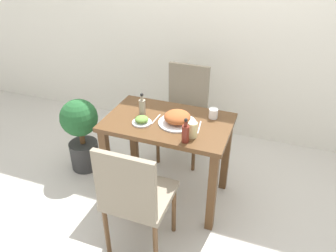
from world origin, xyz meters
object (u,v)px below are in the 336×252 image
(sauce_bottle, at_px, (142,106))
(juice_glass, at_px, (193,130))
(potted_plant_left, at_px, (81,131))
(chair_far, at_px, (185,107))
(drink_cup, at_px, (213,113))
(side_plate, at_px, (142,120))
(food_plate, at_px, (177,118))
(chair_near, at_px, (135,196))
(condiment_bottle, at_px, (185,133))

(sauce_bottle, bearing_deg, juice_glass, -20.79)
(sauce_bottle, xyz_separation_m, potted_plant_left, (-0.66, 0.06, -0.40))
(chair_far, distance_m, drink_cup, 0.67)
(juice_glass, bearing_deg, side_plate, 173.52)
(drink_cup, relative_size, juice_glass, 0.69)
(chair_far, distance_m, side_plate, 0.80)
(sauce_bottle, height_order, potted_plant_left, sauce_bottle)
(side_plate, bearing_deg, potted_plant_left, 165.02)
(chair_far, distance_m, potted_plant_left, 1.00)
(chair_far, xyz_separation_m, potted_plant_left, (-0.82, -0.56, -0.12))
(drink_cup, bearing_deg, side_plate, -151.22)
(chair_far, relative_size, side_plate, 6.22)
(sauce_bottle, distance_m, potted_plant_left, 0.78)
(sauce_bottle, bearing_deg, potted_plant_left, 174.65)
(food_plate, xyz_separation_m, side_plate, (-0.25, -0.09, -0.02))
(chair_near, xyz_separation_m, chair_far, (-0.07, 1.28, 0.00))
(chair_far, bearing_deg, potted_plant_left, -145.38)
(juice_glass, bearing_deg, drink_cup, 76.78)
(food_plate, bearing_deg, chair_far, 102.62)
(chair_far, distance_m, food_plate, 0.73)
(drink_cup, distance_m, potted_plant_left, 1.26)
(sauce_bottle, bearing_deg, side_plate, -68.31)
(chair_near, distance_m, food_plate, 0.67)
(chair_far, bearing_deg, side_plate, -97.76)
(drink_cup, bearing_deg, juice_glass, -103.22)
(juice_glass, bearing_deg, potted_plant_left, 168.07)
(chair_far, xyz_separation_m, sauce_bottle, (-0.15, -0.63, 0.29))
(sauce_bottle, bearing_deg, chair_far, 76.16)
(chair_near, relative_size, food_plate, 3.20)
(juice_glass, xyz_separation_m, condiment_bottle, (-0.03, -0.08, 0.01))
(chair_near, height_order, drink_cup, chair_near)
(juice_glass, bearing_deg, chair_far, 111.07)
(chair_near, relative_size, potted_plant_left, 1.28)
(side_plate, distance_m, potted_plant_left, 0.82)
(chair_far, bearing_deg, juice_glass, -68.93)
(food_plate, relative_size, side_plate, 1.94)
(chair_near, distance_m, side_plate, 0.61)
(side_plate, bearing_deg, sauce_bottle, 111.69)
(chair_far, xyz_separation_m, food_plate, (0.15, -0.67, 0.26))
(food_plate, height_order, sauce_bottle, sauce_bottle)
(chair_far, bearing_deg, condiment_bottle, -72.31)
(food_plate, height_order, drink_cup, food_plate)
(condiment_bottle, bearing_deg, drink_cup, 75.48)
(side_plate, bearing_deg, drink_cup, 28.78)
(side_plate, relative_size, condiment_bottle, 0.80)
(condiment_bottle, xyz_separation_m, potted_plant_left, (-1.10, 0.32, -0.40))
(juice_glass, distance_m, condiment_bottle, 0.09)
(drink_cup, height_order, potted_plant_left, drink_cup)
(food_plate, relative_size, potted_plant_left, 0.40)
(drink_cup, bearing_deg, condiment_bottle, -104.52)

